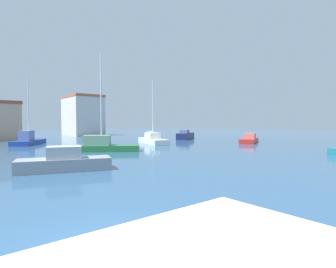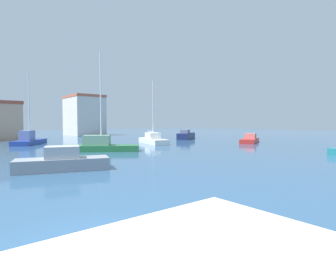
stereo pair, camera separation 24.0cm
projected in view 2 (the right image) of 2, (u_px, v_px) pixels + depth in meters
name	position (u px, v px, depth m)	size (l,w,h in m)	color
water	(149.00, 146.00, 30.50)	(160.00, 160.00, 0.00)	#2D5175
sailboat_blue_near_pier	(29.00, 140.00, 33.00)	(5.07, 6.36, 8.83)	#233D93
motorboat_navy_center_channel	(186.00, 136.00, 43.43)	(5.53, 4.54, 1.55)	#19234C
motorboat_red_far_left	(250.00, 140.00, 35.88)	(5.53, 3.96, 1.24)	#B22823
motorboat_grey_distant_north	(63.00, 162.00, 15.14)	(5.20, 3.08, 1.36)	gray
sailboat_green_distant_east	(100.00, 145.00, 25.14)	(6.76, 5.39, 9.13)	#28703D
sailboat_white_outer_mooring	(153.00, 139.00, 34.58)	(3.68, 6.99, 7.94)	white
harbor_office	(84.00, 115.00, 57.21)	(6.22, 8.88, 8.30)	beige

